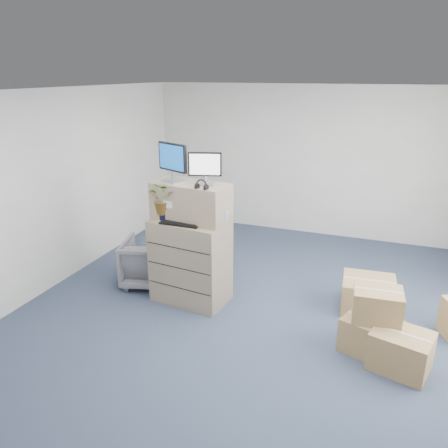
# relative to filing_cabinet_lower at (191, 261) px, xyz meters

# --- Properties ---
(ground) EXTENTS (7.00, 7.00, 0.00)m
(ground) POSITION_rel_filing_cabinet_lower_xyz_m (0.92, -0.23, -0.58)
(ground) COLOR #283649
(ground) RESTS_ON ground
(wall_back) EXTENTS (6.00, 0.02, 2.80)m
(wall_back) POSITION_rel_filing_cabinet_lower_xyz_m (0.92, 3.28, 0.82)
(wall_back) COLOR beige
(wall_back) RESTS_ON ground
(filing_cabinet_lower) EXTENTS (1.05, 0.71, 1.15)m
(filing_cabinet_lower) POSITION_rel_filing_cabinet_lower_xyz_m (0.00, 0.00, 0.00)
(filing_cabinet_lower) COLOR tan
(filing_cabinet_lower) RESTS_ON ground
(filing_cabinet_upper) EXTENTS (1.04, 0.61, 0.49)m
(filing_cabinet_upper) POSITION_rel_filing_cabinet_lower_xyz_m (0.01, 0.05, 0.82)
(filing_cabinet_upper) COLOR tan
(filing_cabinet_upper) RESTS_ON filing_cabinet_lower
(monitor_left) EXTENTS (0.48, 0.28, 0.50)m
(monitor_left) POSITION_rel_filing_cabinet_lower_xyz_m (-0.24, 0.05, 1.35)
(monitor_left) COLOR #99999E
(monitor_left) RESTS_ON filing_cabinet_upper
(monitor_right) EXTENTS (0.41, 0.22, 0.41)m
(monitor_right) POSITION_rel_filing_cabinet_lower_xyz_m (0.22, 0.03, 1.30)
(monitor_right) COLOR #99999E
(monitor_right) RESTS_ON filing_cabinet_upper
(headphones) EXTENTS (0.16, 0.03, 0.16)m
(headphones) POSITION_rel_filing_cabinet_lower_xyz_m (0.25, -0.16, 1.11)
(headphones) COLOR black
(headphones) RESTS_ON filing_cabinet_upper
(keyboard) EXTENTS (0.53, 0.22, 0.03)m
(keyboard) POSITION_rel_filing_cabinet_lower_xyz_m (-0.05, -0.15, 0.59)
(keyboard) COLOR black
(keyboard) RESTS_ON filing_cabinet_lower
(mouse) EXTENTS (0.11, 0.08, 0.04)m
(mouse) POSITION_rel_filing_cabinet_lower_xyz_m (0.26, -0.15, 0.60)
(mouse) COLOR silver
(mouse) RESTS_ON filing_cabinet_lower
(water_bottle) EXTENTS (0.08, 0.08, 0.27)m
(water_bottle) POSITION_rel_filing_cabinet_lower_xyz_m (0.12, -0.00, 0.71)
(water_bottle) COLOR gray
(water_bottle) RESTS_ON filing_cabinet_lower
(phone_dock) EXTENTS (0.08, 0.07, 0.16)m
(phone_dock) POSITION_rel_filing_cabinet_lower_xyz_m (-0.06, 0.05, 0.63)
(phone_dock) COLOR silver
(phone_dock) RESTS_ON filing_cabinet_lower
(external_drive) EXTENTS (0.29, 0.25, 0.07)m
(external_drive) POSITION_rel_filing_cabinet_lower_xyz_m (0.33, 0.06, 0.61)
(external_drive) COLOR black
(external_drive) RESTS_ON filing_cabinet_lower
(tissue_box) EXTENTS (0.31, 0.20, 0.11)m
(tissue_box) POSITION_rel_filing_cabinet_lower_xyz_m (0.36, 0.05, 0.70)
(tissue_box) COLOR #3979C4
(tissue_box) RESTS_ON external_drive
(potted_plant) EXTENTS (0.49, 0.52, 0.42)m
(potted_plant) POSITION_rel_filing_cabinet_lower_xyz_m (-0.30, -0.09, 0.82)
(potted_plant) COLOR #B1CDA5
(potted_plant) RESTS_ON filing_cabinet_lower
(office_chair) EXTENTS (0.90, 0.87, 0.77)m
(office_chair) POSITION_rel_filing_cabinet_lower_xyz_m (-0.77, 0.23, -0.19)
(office_chair) COLOR slate
(office_chair) RESTS_ON ground
(cardboard_boxes) EXTENTS (1.94, 1.77, 0.76)m
(cardboard_boxes) POSITION_rel_filing_cabinet_lower_xyz_m (2.66, 0.00, -0.31)
(cardboard_boxes) COLOR olive
(cardboard_boxes) RESTS_ON ground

